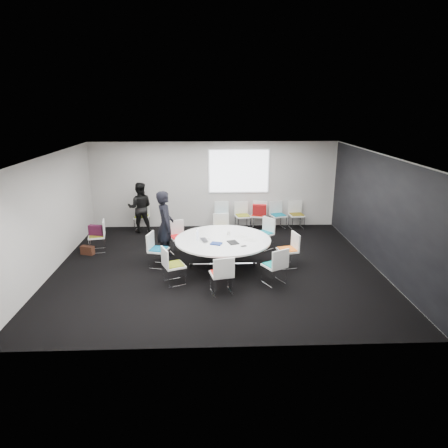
{
  "coord_description": "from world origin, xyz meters",
  "views": [
    {
      "loc": [
        -0.18,
        -9.36,
        3.96
      ],
      "look_at": [
        0.2,
        0.4,
        1.0
      ],
      "focal_mm": 32.0,
      "sensor_mm": 36.0,
      "label": 1
    }
  ],
  "objects_px": {
    "chair_ring_e": "(158,256)",
    "chair_back_c": "(258,220)",
    "chair_ring_c": "(222,235)",
    "chair_back_e": "(296,220)",
    "chair_back_b": "(243,221)",
    "chair_ring_a": "(288,256)",
    "maroon_bag": "(96,230)",
    "chair_ring_f": "(174,272)",
    "chair_ring_b": "(264,239)",
    "laptop": "(206,240)",
    "person_main": "(165,225)",
    "chair_ring_d": "(179,243)",
    "chair_back_a": "(222,221)",
    "chair_ring_h": "(274,272)",
    "person_back": "(140,207)",
    "chair_back_d": "(278,220)",
    "chair_ring_g": "(222,281)",
    "chair_person_back": "(142,222)",
    "conference_table": "(223,245)",
    "cup": "(228,233)",
    "chair_spare_left": "(98,242)"
  },
  "relations": [
    {
      "from": "chair_ring_e",
      "to": "chair_back_a",
      "type": "bearing_deg",
      "value": 165.22
    },
    {
      "from": "chair_ring_e",
      "to": "chair_ring_d",
      "type": "bearing_deg",
      "value": 169.76
    },
    {
      "from": "conference_table",
      "to": "cup",
      "type": "relative_size",
      "value": 26.47
    },
    {
      "from": "chair_ring_e",
      "to": "chair_back_c",
      "type": "xyz_separation_m",
      "value": [
        2.91,
        3.1,
        0.0
      ]
    },
    {
      "from": "conference_table",
      "to": "chair_back_c",
      "type": "bearing_deg",
      "value": 67.81
    },
    {
      "from": "laptop",
      "to": "maroon_bag",
      "type": "height_order",
      "value": "maroon_bag"
    },
    {
      "from": "chair_ring_d",
      "to": "chair_back_a",
      "type": "height_order",
      "value": "same"
    },
    {
      "from": "conference_table",
      "to": "person_main",
      "type": "relative_size",
      "value": 1.3
    },
    {
      "from": "chair_ring_h",
      "to": "chair_ring_c",
      "type": "bearing_deg",
      "value": 83.5
    },
    {
      "from": "chair_ring_e",
      "to": "person_main",
      "type": "distance_m",
      "value": 0.86
    },
    {
      "from": "chair_back_b",
      "to": "person_back",
      "type": "relative_size",
      "value": 0.55
    },
    {
      "from": "chair_ring_b",
      "to": "person_back",
      "type": "xyz_separation_m",
      "value": [
        -3.72,
        1.71,
        0.53
      ]
    },
    {
      "from": "chair_ring_c",
      "to": "chair_ring_h",
      "type": "bearing_deg",
      "value": 106.0
    },
    {
      "from": "chair_ring_c",
      "to": "person_back",
      "type": "distance_m",
      "value": 2.9
    },
    {
      "from": "conference_table",
      "to": "chair_ring_f",
      "type": "height_order",
      "value": "chair_ring_f"
    },
    {
      "from": "chair_back_d",
      "to": "chair_back_e",
      "type": "distance_m",
      "value": 0.62
    },
    {
      "from": "chair_ring_c",
      "to": "laptop",
      "type": "distance_m",
      "value": 1.86
    },
    {
      "from": "chair_back_b",
      "to": "person_back",
      "type": "height_order",
      "value": "person_back"
    },
    {
      "from": "chair_back_a",
      "to": "person_main",
      "type": "xyz_separation_m",
      "value": [
        -1.55,
        -2.54,
        0.64
      ]
    },
    {
      "from": "chair_back_b",
      "to": "chair_back_e",
      "type": "relative_size",
      "value": 1.0
    },
    {
      "from": "conference_table",
      "to": "chair_ring_a",
      "type": "bearing_deg",
      "value": -3.3
    },
    {
      "from": "chair_ring_g",
      "to": "chair_back_e",
      "type": "relative_size",
      "value": 1.0
    },
    {
      "from": "chair_back_c",
      "to": "chair_ring_c",
      "type": "bearing_deg",
      "value": 68.94
    },
    {
      "from": "chair_ring_a",
      "to": "chair_back_e",
      "type": "distance_m",
      "value": 3.37
    },
    {
      "from": "chair_back_c",
      "to": "chair_back_b",
      "type": "bearing_deg",
      "value": 23.97
    },
    {
      "from": "chair_ring_d",
      "to": "chair_ring_e",
      "type": "height_order",
      "value": "same"
    },
    {
      "from": "chair_ring_b",
      "to": "maroon_bag",
      "type": "distance_m",
      "value": 4.66
    },
    {
      "from": "chair_ring_f",
      "to": "chair_back_e",
      "type": "relative_size",
      "value": 1.0
    },
    {
      "from": "chair_ring_h",
      "to": "laptop",
      "type": "height_order",
      "value": "chair_ring_h"
    },
    {
      "from": "chair_ring_c",
      "to": "maroon_bag",
      "type": "height_order",
      "value": "chair_ring_c"
    },
    {
      "from": "chair_back_b",
      "to": "chair_person_back",
      "type": "height_order",
      "value": "same"
    },
    {
      "from": "laptop",
      "to": "maroon_bag",
      "type": "xyz_separation_m",
      "value": [
        -3.03,
        1.28,
        -0.12
      ]
    },
    {
      "from": "chair_back_d",
      "to": "maroon_bag",
      "type": "relative_size",
      "value": 2.2
    },
    {
      "from": "chair_back_b",
      "to": "chair_ring_h",
      "type": "bearing_deg",
      "value": 84.95
    },
    {
      "from": "chair_ring_c",
      "to": "chair_back_e",
      "type": "bearing_deg",
      "value": -155.24
    },
    {
      "from": "laptop",
      "to": "cup",
      "type": "height_order",
      "value": "cup"
    },
    {
      "from": "chair_back_e",
      "to": "chair_back_d",
      "type": "bearing_deg",
      "value": -3.11
    },
    {
      "from": "chair_back_d",
      "to": "person_back",
      "type": "height_order",
      "value": "person_back"
    },
    {
      "from": "chair_ring_a",
      "to": "chair_back_e",
      "type": "relative_size",
      "value": 1.0
    },
    {
      "from": "chair_ring_b",
      "to": "chair_spare_left",
      "type": "xyz_separation_m",
      "value": [
        -4.63,
        -0.04,
        0.0
      ]
    },
    {
      "from": "chair_back_d",
      "to": "chair_back_e",
      "type": "xyz_separation_m",
      "value": [
        0.62,
        0.03,
        0.0
      ]
    },
    {
      "from": "chair_ring_b",
      "to": "chair_back_a",
      "type": "xyz_separation_m",
      "value": [
        -1.13,
        1.92,
        0.0
      ]
    },
    {
      "from": "laptop",
      "to": "chair_back_e",
      "type": "bearing_deg",
      "value": -57.49
    },
    {
      "from": "chair_ring_h",
      "to": "person_main",
      "type": "distance_m",
      "value": 3.17
    },
    {
      "from": "laptop",
      "to": "chair_back_d",
      "type": "bearing_deg",
      "value": -51.19
    },
    {
      "from": "chair_ring_a",
      "to": "maroon_bag",
      "type": "distance_m",
      "value": 5.24
    },
    {
      "from": "chair_ring_b",
      "to": "laptop",
      "type": "bearing_deg",
      "value": 89.92
    },
    {
      "from": "chair_back_c",
      "to": "person_main",
      "type": "xyz_separation_m",
      "value": [
        -2.76,
        -2.54,
        0.64
      ]
    },
    {
      "from": "chair_back_e",
      "to": "laptop",
      "type": "bearing_deg",
      "value": 41.29
    },
    {
      "from": "chair_ring_f",
      "to": "chair_back_d",
      "type": "bearing_deg",
      "value": 119.33
    }
  ]
}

